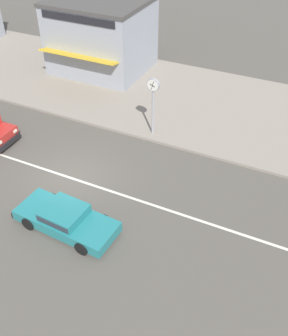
{
  "coord_description": "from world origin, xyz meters",
  "views": [
    {
      "loc": [
        9.5,
        -11.73,
        12.45
      ],
      "look_at": [
        3.27,
        1.35,
        0.8
      ],
      "focal_mm": 42.0,
      "sensor_mm": 36.0,
      "label": 1
    }
  ],
  "objects": [
    {
      "name": "ground_plane",
      "position": [
        0.0,
        0.0,
        0.0
      ],
      "size": [
        160.0,
        160.0,
        0.0
      ],
      "primitive_type": "plane",
      "color": "#544F47"
    },
    {
      "name": "lane_centre_stripe",
      "position": [
        0.0,
        0.0,
        0.0
      ],
      "size": [
        50.4,
        0.14,
        0.01
      ],
      "primitive_type": "cube",
      "color": "silver",
      "rests_on": "ground"
    },
    {
      "name": "kerb_strip",
      "position": [
        0.0,
        9.5,
        0.07
      ],
      "size": [
        68.0,
        10.0,
        0.15
      ],
      "primitive_type": "cube",
      "color": "gray",
      "rests_on": "ground"
    },
    {
      "name": "sedan_teal_4",
      "position": [
        1.6,
        -2.79,
        0.53
      ],
      "size": [
        4.63,
        2.05,
        1.06
      ],
      "color": "teal",
      "rests_on": "ground"
    },
    {
      "name": "street_clock",
      "position": [
        2.0,
        5.12,
        2.67
      ],
      "size": [
        0.69,
        0.22,
        3.33
      ],
      "color": "#9E9EA3",
      "rests_on": "kerb_strip"
    },
    {
      "name": "shopfront_far_kios",
      "position": [
        -4.8,
        11.42,
        2.58
      ],
      "size": [
        6.37,
        6.25,
        4.85
      ],
      "color": "#999EA8",
      "rests_on": "kerb_strip"
    }
  ]
}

